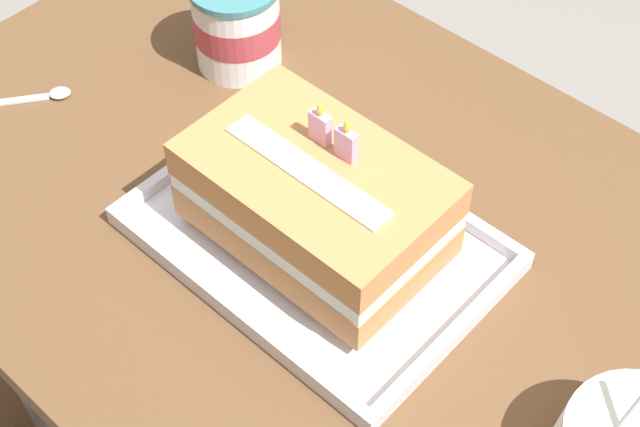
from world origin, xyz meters
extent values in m
cube|color=brown|center=(0.00, 0.00, 0.74)|extent=(1.10, 0.70, 0.04)
cube|color=brown|center=(-0.49, 0.29, 0.36)|extent=(0.06, 0.06, 0.73)
cube|color=silver|center=(0.02, -0.03, 0.77)|extent=(0.38, 0.26, 0.01)
cube|color=silver|center=(0.02, -0.16, 0.78)|extent=(0.38, 0.01, 0.02)
cube|color=silver|center=(0.02, 0.09, 0.78)|extent=(0.38, 0.01, 0.02)
cube|color=silver|center=(-0.16, -0.03, 0.78)|extent=(0.01, 0.24, 0.02)
cube|color=silver|center=(0.20, -0.03, 0.78)|extent=(0.01, 0.24, 0.02)
cube|color=#BF8048|center=(0.02, -0.03, 0.81)|extent=(0.26, 0.16, 0.04)
cube|color=silver|center=(0.02, -0.03, 0.84)|extent=(0.26, 0.16, 0.02)
cube|color=#BF8048|center=(0.02, -0.03, 0.87)|extent=(0.26, 0.16, 0.04)
cube|color=silver|center=(0.02, -0.05, 0.89)|extent=(0.19, 0.03, 0.00)
cube|color=#E099C6|center=(0.00, -0.01, 0.91)|extent=(0.02, 0.01, 0.03)
ellipsoid|color=yellow|center=(0.00, -0.01, 0.93)|extent=(0.01, 0.01, 0.01)
cube|color=#E099C6|center=(0.03, -0.01, 0.91)|extent=(0.02, 0.01, 0.03)
ellipsoid|color=yellow|center=(0.03, -0.01, 0.93)|extent=(0.01, 0.01, 0.01)
cylinder|color=silver|center=(0.38, -0.04, 0.85)|extent=(0.01, 0.05, 0.08)
cylinder|color=white|center=(-0.26, 0.12, 0.82)|extent=(0.11, 0.11, 0.11)
cylinder|color=#B23D47|center=(-0.26, 0.12, 0.82)|extent=(0.11, 0.11, 0.04)
ellipsoid|color=silver|center=(-0.37, -0.08, 0.77)|extent=(0.03, 0.03, 0.01)
camera|label=1|loc=(0.43, -0.48, 1.54)|focal=51.36mm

